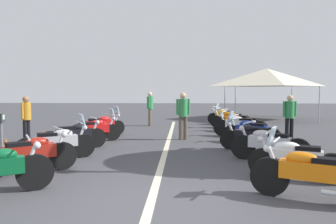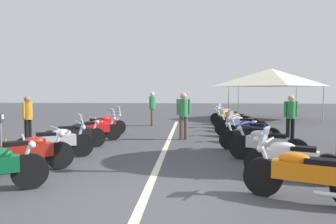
{
  "view_description": "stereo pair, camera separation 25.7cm",
  "coord_description": "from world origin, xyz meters",
  "px_view_note": "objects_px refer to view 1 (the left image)",
  "views": [
    {
      "loc": [
        -5.15,
        -0.54,
        1.88
      ],
      "look_at": [
        6.39,
        0.0,
        1.09
      ],
      "focal_mm": 34.87,
      "sensor_mm": 36.0,
      "label": 1
    },
    {
      "loc": [
        -5.15,
        -0.79,
        1.88
      ],
      "look_at": [
        6.39,
        0.0,
        1.09
      ],
      "focal_mm": 34.87,
      "sensor_mm": 36.0,
      "label": 2
    }
  ],
  "objects_px": {
    "motorcycle_right_row_7": "(231,119)",
    "bystander_1": "(290,114)",
    "motorcycle_left_row_3": "(75,135)",
    "traffic_cone_2": "(43,140)",
    "motorcycle_right_row_3": "(252,136)",
    "motorcycle_right_row_5": "(240,125)",
    "parking_meter": "(1,129)",
    "bystander_0": "(150,106)",
    "motorcycle_left_row_2": "(57,142)",
    "motorcycle_right_row_6": "(237,122)",
    "motorcycle_right_row_4": "(251,131)",
    "motorcycle_right_row_2": "(269,144)",
    "motorcycle_left_row_1": "(30,154)",
    "motorcycle_right_row_0": "(311,173)",
    "motorcycle_right_row_1": "(295,159)",
    "motorcycle_left_row_4": "(94,129)",
    "bystander_2": "(26,116)",
    "traffic_cone_0": "(6,149)",
    "event_tent": "(267,77)",
    "motorcycle_right_row_8": "(225,117)",
    "bystander_3": "(183,112)",
    "motorcycle_left_row_5": "(101,125)"
  },
  "relations": [
    {
      "from": "motorcycle_left_row_3",
      "to": "traffic_cone_2",
      "type": "relative_size",
      "value": 2.89
    },
    {
      "from": "motorcycle_right_row_0",
      "to": "motorcycle_right_row_2",
      "type": "distance_m",
      "value": 3.03
    },
    {
      "from": "motorcycle_left_row_1",
      "to": "motorcycle_right_row_5",
      "type": "height_order",
      "value": "motorcycle_right_row_5"
    },
    {
      "from": "parking_meter",
      "to": "event_tent",
      "type": "height_order",
      "value": "event_tent"
    },
    {
      "from": "motorcycle_right_row_1",
      "to": "bystander_2",
      "type": "relative_size",
      "value": 1.13
    },
    {
      "from": "motorcycle_right_row_8",
      "to": "bystander_3",
      "type": "distance_m",
      "value": 5.7
    },
    {
      "from": "motorcycle_left_row_2",
      "to": "parking_meter",
      "type": "distance_m",
      "value": 1.39
    },
    {
      "from": "motorcycle_left_row_2",
      "to": "motorcycle_right_row_3",
      "type": "bearing_deg",
      "value": -16.48
    },
    {
      "from": "parking_meter",
      "to": "event_tent",
      "type": "distance_m",
      "value": 16.29
    },
    {
      "from": "motorcycle_right_row_3",
      "to": "traffic_cone_0",
      "type": "xyz_separation_m",
      "value": [
        -1.51,
        6.87,
        -0.17
      ]
    },
    {
      "from": "bystander_0",
      "to": "bystander_1",
      "type": "xyz_separation_m",
      "value": [
        -4.71,
        -5.62,
        -0.05
      ]
    },
    {
      "from": "bystander_3",
      "to": "traffic_cone_0",
      "type": "bearing_deg",
      "value": -64.54
    },
    {
      "from": "motorcycle_left_row_2",
      "to": "bystander_0",
      "type": "relative_size",
      "value": 1.05
    },
    {
      "from": "motorcycle_left_row_2",
      "to": "motorcycle_left_row_4",
      "type": "relative_size",
      "value": 1.05
    },
    {
      "from": "bystander_1",
      "to": "motorcycle_right_row_8",
      "type": "bearing_deg",
      "value": -173.79
    },
    {
      "from": "motorcycle_right_row_7",
      "to": "bystander_1",
      "type": "relative_size",
      "value": 1.18
    },
    {
      "from": "bystander_2",
      "to": "bystander_3",
      "type": "relative_size",
      "value": 0.93
    },
    {
      "from": "motorcycle_left_row_1",
      "to": "motorcycle_right_row_1",
      "type": "relative_size",
      "value": 0.92
    },
    {
      "from": "motorcycle_right_row_1",
      "to": "parking_meter",
      "type": "bearing_deg",
      "value": 13.56
    },
    {
      "from": "motorcycle_left_row_5",
      "to": "motorcycle_right_row_3",
      "type": "height_order",
      "value": "motorcycle_right_row_3"
    },
    {
      "from": "motorcycle_left_row_4",
      "to": "bystander_2",
      "type": "xyz_separation_m",
      "value": [
        -0.33,
        2.33,
        0.51
      ]
    },
    {
      "from": "motorcycle_right_row_3",
      "to": "motorcycle_right_row_7",
      "type": "relative_size",
      "value": 0.96
    },
    {
      "from": "motorcycle_left_row_4",
      "to": "motorcycle_right_row_2",
      "type": "xyz_separation_m",
      "value": [
        -2.97,
        -5.42,
        0.01
      ]
    },
    {
      "from": "motorcycle_left_row_5",
      "to": "traffic_cone_2",
      "type": "height_order",
      "value": "motorcycle_left_row_5"
    },
    {
      "from": "motorcycle_right_row_3",
      "to": "motorcycle_right_row_5",
      "type": "height_order",
      "value": "motorcycle_right_row_3"
    },
    {
      "from": "bystander_0",
      "to": "motorcycle_left_row_5",
      "type": "bearing_deg",
      "value": 71.86
    },
    {
      "from": "bystander_3",
      "to": "bystander_0",
      "type": "bearing_deg",
      "value": -172.07
    },
    {
      "from": "motorcycle_right_row_1",
      "to": "motorcycle_right_row_2",
      "type": "distance_m",
      "value": 1.71
    },
    {
      "from": "motorcycle_right_row_5",
      "to": "bystander_0",
      "type": "relative_size",
      "value": 1.17
    },
    {
      "from": "bystander_0",
      "to": "bystander_1",
      "type": "distance_m",
      "value": 7.33
    },
    {
      "from": "motorcycle_left_row_4",
      "to": "motorcycle_right_row_3",
      "type": "height_order",
      "value": "motorcycle_right_row_3"
    },
    {
      "from": "motorcycle_left_row_2",
      "to": "motorcycle_right_row_3",
      "type": "distance_m",
      "value": 5.66
    },
    {
      "from": "motorcycle_right_row_5",
      "to": "motorcycle_right_row_6",
      "type": "xyz_separation_m",
      "value": [
        1.44,
        -0.12,
        -0.0
      ]
    },
    {
      "from": "motorcycle_left_row_2",
      "to": "motorcycle_right_row_1",
      "type": "relative_size",
      "value": 0.99
    },
    {
      "from": "motorcycle_left_row_3",
      "to": "motorcycle_right_row_0",
      "type": "bearing_deg",
      "value": -73.67
    },
    {
      "from": "bystander_0",
      "to": "event_tent",
      "type": "height_order",
      "value": "event_tent"
    },
    {
      "from": "motorcycle_right_row_5",
      "to": "motorcycle_right_row_6",
      "type": "bearing_deg",
      "value": -71.56
    },
    {
      "from": "motorcycle_left_row_1",
      "to": "motorcycle_right_row_2",
      "type": "bearing_deg",
      "value": -24.52
    },
    {
      "from": "motorcycle_left_row_5",
      "to": "event_tent",
      "type": "relative_size",
      "value": 0.34
    },
    {
      "from": "motorcycle_left_row_5",
      "to": "motorcycle_right_row_6",
      "type": "distance_m",
      "value": 5.87
    },
    {
      "from": "traffic_cone_2",
      "to": "event_tent",
      "type": "xyz_separation_m",
      "value": [
        10.74,
        -9.69,
        2.36
      ]
    },
    {
      "from": "motorcycle_right_row_4",
      "to": "bystander_1",
      "type": "height_order",
      "value": "bystander_1"
    },
    {
      "from": "motorcycle_right_row_3",
      "to": "traffic_cone_2",
      "type": "height_order",
      "value": "motorcycle_right_row_3"
    },
    {
      "from": "traffic_cone_0",
      "to": "event_tent",
      "type": "height_order",
      "value": "event_tent"
    },
    {
      "from": "motorcycle_right_row_0",
      "to": "motorcycle_right_row_4",
      "type": "relative_size",
      "value": 1.07
    },
    {
      "from": "motorcycle_left_row_1",
      "to": "motorcycle_right_row_3",
      "type": "relative_size",
      "value": 0.9
    },
    {
      "from": "motorcycle_right_row_3",
      "to": "parking_meter",
      "type": "height_order",
      "value": "parking_meter"
    },
    {
      "from": "motorcycle_right_row_6",
      "to": "bystander_1",
      "type": "bearing_deg",
      "value": 158.19
    },
    {
      "from": "parking_meter",
      "to": "bystander_0",
      "type": "relative_size",
      "value": 0.73
    },
    {
      "from": "motorcycle_right_row_4",
      "to": "motorcycle_right_row_2",
      "type": "bearing_deg",
      "value": 118.32
    }
  ]
}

